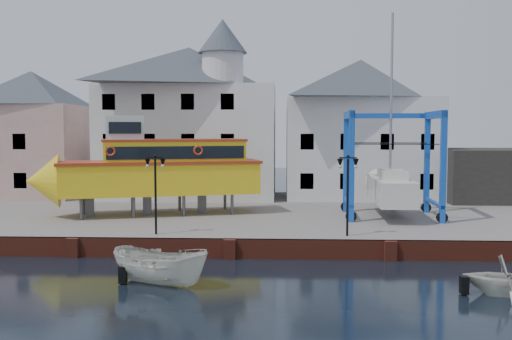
{
  "coord_description": "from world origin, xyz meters",
  "views": [
    {
      "loc": [
        2.63,
        -28.18,
        6.46
      ],
      "look_at": [
        1.0,
        7.0,
        4.0
      ],
      "focal_mm": 40.0,
      "sensor_mm": 36.0,
      "label": 1
    }
  ],
  "objects": [
    {
      "name": "ground",
      "position": [
        0.0,
        0.0,
        0.0
      ],
      "size": [
        140.0,
        140.0,
        0.0
      ],
      "primitive_type": "plane",
      "color": "black",
      "rests_on": "ground"
    },
    {
      "name": "quay_wall",
      "position": [
        -0.0,
        0.1,
        0.5
      ],
      "size": [
        44.0,
        0.47,
        1.0
      ],
      "color": "maroon",
      "rests_on": "ground"
    },
    {
      "name": "tour_boat",
      "position": [
        -6.08,
        8.1,
        4.0
      ],
      "size": [
        14.99,
        7.45,
        6.36
      ],
      "rotation": [
        0.0,
        0.0,
        0.29
      ],
      "color": "#59595E",
      "rests_on": "hardstanding"
    },
    {
      "name": "motorboat_c",
      "position": [
        11.38,
        -5.84,
        0.0
      ],
      "size": [
        3.69,
        3.35,
        1.69
      ],
      "primitive_type": "imported",
      "rotation": [
        0.0,
        0.0,
        1.37
      ],
      "color": "silver",
      "rests_on": "ground"
    },
    {
      "name": "lamp_post_left",
      "position": [
        -4.0,
        1.2,
        4.17
      ],
      "size": [
        1.12,
        0.32,
        4.2
      ],
      "color": "black",
      "rests_on": "hardstanding"
    },
    {
      "name": "hardstanding",
      "position": [
        0.0,
        11.0,
        0.5
      ],
      "size": [
        44.0,
        22.0,
        1.0
      ],
      "primitive_type": "cube",
      "color": "#69625E",
      "rests_on": "ground"
    },
    {
      "name": "motorboat_a",
      "position": [
        -2.47,
        -4.87,
        0.0
      ],
      "size": [
        4.92,
        3.35,
        1.78
      ],
      "primitive_type": "imported",
      "rotation": [
        0.0,
        0.0,
        1.18
      ],
      "color": "silver",
      "rests_on": "ground"
    },
    {
      "name": "building_white_right",
      "position": [
        9.0,
        19.0,
        6.6
      ],
      "size": [
        12.0,
        8.0,
        11.2
      ],
      "color": "white",
      "rests_on": "hardstanding"
    },
    {
      "name": "building_white_main",
      "position": [
        -4.87,
        18.39,
        7.34
      ],
      "size": [
        14.0,
        8.3,
        14.0
      ],
      "color": "white",
      "rests_on": "hardstanding"
    },
    {
      "name": "travel_lift",
      "position": [
        9.49,
        8.58,
        3.14
      ],
      "size": [
        6.12,
        8.53,
        12.78
      ],
      "rotation": [
        0.0,
        0.0,
        -0.03
      ],
      "color": "#1253B5",
      "rests_on": "hardstanding"
    },
    {
      "name": "lamp_post_right",
      "position": [
        6.0,
        1.2,
        4.17
      ],
      "size": [
        1.12,
        0.32,
        4.2
      ],
      "color": "black",
      "rests_on": "hardstanding"
    },
    {
      "name": "shed_dark",
      "position": [
        19.0,
        17.0,
        3.0
      ],
      "size": [
        8.0,
        7.0,
        4.0
      ],
      "primitive_type": "cube",
      "color": "black",
      "rests_on": "hardstanding"
    },
    {
      "name": "building_pink",
      "position": [
        -18.0,
        18.0,
        6.15
      ],
      "size": [
        8.0,
        7.0,
        10.3
      ],
      "color": "tan",
      "rests_on": "hardstanding"
    }
  ]
}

